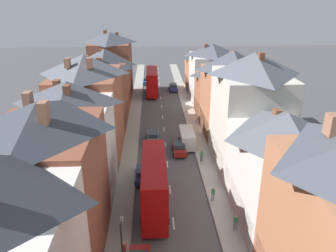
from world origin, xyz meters
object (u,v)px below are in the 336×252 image
(car_mid_white, at_px, (179,148))
(pedestrian_far_left, at_px, (202,155))
(delivery_van, at_px, (187,138))
(double_decker_bus_mid_street, at_px, (154,183))
(double_decker_bus_lead, at_px, (152,81))
(car_near_silver, at_px, (147,81))
(pedestrian_mid_left, at_px, (236,222))
(car_mid_black, at_px, (173,87))
(car_near_blue, at_px, (143,174))
(pedestrian_near_right, at_px, (124,249))
(pedestrian_mid_right, at_px, (213,194))
(street_lamp, at_px, (122,249))
(car_parked_right_a, at_px, (153,136))

(car_mid_white, relative_size, pedestrian_far_left, 2.47)
(delivery_van, bearing_deg, double_decker_bus_mid_street, -108.73)
(double_decker_bus_lead, relative_size, car_near_silver, 2.35)
(delivery_van, distance_m, pedestrian_mid_left, 18.93)
(car_near_silver, relative_size, delivery_van, 0.88)
(car_mid_black, height_order, pedestrian_mid_left, pedestrian_mid_left)
(double_decker_bus_lead, xyz_separation_m, delivery_van, (4.91, -27.95, -1.48))
(car_mid_black, distance_m, car_mid_white, 32.46)
(delivery_van, bearing_deg, pedestrian_mid_left, -82.15)
(car_near_blue, xyz_separation_m, car_mid_white, (4.90, 6.75, 0.04))
(double_decker_bus_lead, xyz_separation_m, pedestrian_mid_left, (7.49, -46.71, -1.78))
(double_decker_bus_mid_street, xyz_separation_m, pedestrian_near_right, (-2.63, -7.28, -1.78))
(car_mid_white, relative_size, pedestrian_mid_right, 2.47)
(double_decker_bus_mid_street, distance_m, car_near_silver, 51.21)
(street_lamp, bearing_deg, car_near_silver, 88.92)
(car_mid_black, distance_m, pedestrian_mid_right, 44.19)
(car_parked_right_a, bearing_deg, pedestrian_mid_left, -70.11)
(car_mid_white, relative_size, pedestrian_near_right, 2.47)
(car_parked_right_a, height_order, pedestrian_far_left, pedestrian_far_left)
(double_decker_bus_lead, height_order, car_parked_right_a, double_decker_bus_lead)
(car_near_silver, xyz_separation_m, delivery_van, (6.20, -36.68, 0.52))
(car_mid_white, relative_size, street_lamp, 0.72)
(double_decker_bus_lead, distance_m, pedestrian_mid_left, 47.34)
(car_mid_black, height_order, street_lamp, street_lamp)
(delivery_van, distance_m, pedestrian_far_left, 5.33)
(car_near_blue, bearing_deg, delivery_van, 55.69)
(double_decker_bus_lead, relative_size, street_lamp, 1.96)
(pedestrian_far_left, bearing_deg, delivery_van, 105.56)
(street_lamp, bearing_deg, delivery_van, 73.08)
(car_mid_white, xyz_separation_m, pedestrian_near_right, (-6.24, -19.42, 0.20))
(car_near_blue, bearing_deg, car_mid_black, 81.01)
(pedestrian_mid_right, xyz_separation_m, pedestrian_far_left, (0.10, 8.93, 0.00))
(delivery_van, bearing_deg, pedestrian_near_right, -109.11)
(car_near_silver, bearing_deg, delivery_van, -80.41)
(car_parked_right_a, relative_size, delivery_van, 0.81)
(double_decker_bus_lead, height_order, car_near_silver, double_decker_bus_lead)
(car_near_blue, bearing_deg, double_decker_bus_mid_street, -76.53)
(double_decker_bus_mid_street, height_order, delivery_van, double_decker_bus_mid_street)
(pedestrian_far_left, bearing_deg, car_mid_white, 134.33)
(delivery_van, bearing_deg, car_mid_black, 90.00)
(pedestrian_mid_right, height_order, pedestrian_far_left, same)
(car_near_silver, xyz_separation_m, car_parked_right_a, (1.30, -34.75, -0.02))
(double_decker_bus_lead, xyz_separation_m, street_lamp, (-2.44, -52.12, 0.43))
(car_mid_black, xyz_separation_m, pedestrian_near_right, (-7.54, -51.86, 0.20))
(car_parked_right_a, bearing_deg, car_near_silver, 92.14)
(double_decker_bus_lead, bearing_deg, pedestrian_near_right, -93.03)
(pedestrian_mid_right, relative_size, street_lamp, 0.29)
(car_near_blue, xyz_separation_m, street_lamp, (-1.15, -15.08, 2.44))
(double_decker_bus_lead, xyz_separation_m, pedestrian_mid_right, (6.23, -42.02, -1.78))
(double_decker_bus_lead, height_order, car_mid_black, double_decker_bus_lead)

